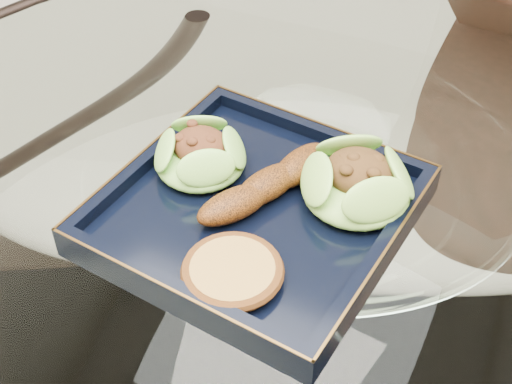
% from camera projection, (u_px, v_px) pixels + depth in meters
% --- Properties ---
extents(dining_table, '(1.13, 1.13, 0.77)m').
position_uv_depth(dining_table, '(295.00, 297.00, 0.84)').
color(dining_table, white).
rests_on(dining_table, ground).
extents(navy_plate, '(0.30, 0.30, 0.02)m').
position_uv_depth(navy_plate, '(256.00, 215.00, 0.69)').
color(navy_plate, black).
rests_on(navy_plate, dining_table).
extents(lettuce_wrap_left, '(0.11, 0.11, 0.03)m').
position_uv_depth(lettuce_wrap_left, '(200.00, 157.00, 0.72)').
color(lettuce_wrap_left, '#5A9D2D').
rests_on(lettuce_wrap_left, navy_plate).
extents(lettuce_wrap_right, '(0.13, 0.13, 0.04)m').
position_uv_depth(lettuce_wrap_right, '(357.00, 185.00, 0.68)').
color(lettuce_wrap_right, '#53952B').
rests_on(lettuce_wrap_right, navy_plate).
extents(roasted_plantain, '(0.09, 0.16, 0.03)m').
position_uv_depth(roasted_plantain, '(268.00, 185.00, 0.69)').
color(roasted_plantain, '#622E0A').
rests_on(roasted_plantain, navy_plate).
extents(crumb_patty, '(0.10, 0.10, 0.01)m').
position_uv_depth(crumb_patty, '(233.00, 273.00, 0.62)').
color(crumb_patty, '#A67E37').
rests_on(crumb_patty, navy_plate).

